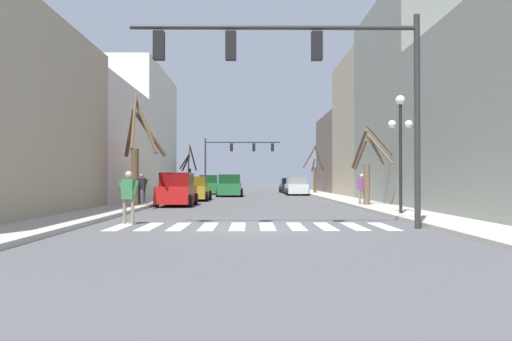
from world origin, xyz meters
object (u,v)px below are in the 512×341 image
at_px(car_parked_left_mid, 177,191).
at_px(car_parked_left_near, 289,186).
at_px(car_at_intersection, 209,185).
at_px(car_parked_left_far, 230,186).
at_px(pedestrian_on_left_sidewalk, 129,193).
at_px(car_driving_toward_lane, 193,189).
at_px(traffic_signal_far, 234,152).
at_px(car_parked_right_far, 296,187).
at_px(pedestrian_near_right_corner, 362,186).
at_px(street_tree_left_near, 368,166).
at_px(street_tree_left_mid, 314,172).
at_px(pedestrian_crossing_street, 142,186).
at_px(traffic_signal_near, 309,67).
at_px(street_tree_right_near, 137,155).
at_px(street_lamp_right_corner, 400,130).
at_px(street_tree_right_mid, 189,171).

height_order(car_parked_left_mid, car_parked_left_near, car_parked_left_mid).
height_order(car_at_intersection, car_parked_left_far, car_parked_left_far).
xyz_separation_m(car_at_intersection, pedestrian_on_left_sidewalk, (0.02, -31.14, 0.18)).
distance_m(car_driving_toward_lane, car_parked_left_near, 20.07).
relative_size(traffic_signal_far, car_parked_right_far, 1.67).
xyz_separation_m(traffic_signal_far, car_parked_right_far, (5.81, -8.21, -3.56)).
relative_size(car_at_intersection, pedestrian_near_right_corner, 2.69).
height_order(car_parked_right_far, car_parked_left_far, car_parked_left_far).
distance_m(pedestrian_near_right_corner, street_tree_left_near, 1.10).
bearing_deg(traffic_signal_far, car_at_intersection, -111.00).
bearing_deg(street_tree_left_mid, pedestrian_crossing_street, -119.09).
bearing_deg(traffic_signal_near, car_parked_left_far, 97.36).
xyz_separation_m(car_parked_left_near, street_tree_left_mid, (2.07, -4.27, 1.41)).
xyz_separation_m(pedestrian_crossing_street, street_tree_right_near, (0.14, -1.73, 1.57)).
bearing_deg(street_lamp_right_corner, street_tree_right_mid, 112.01).
height_order(car_parked_left_mid, street_tree_left_near, street_tree_left_near).
bearing_deg(car_driving_toward_lane, car_parked_left_near, -23.18).
relative_size(traffic_signal_near, pedestrian_near_right_corner, 5.46).
relative_size(car_parked_left_near, pedestrian_on_left_sidewalk, 2.67).
relative_size(car_parked_left_mid, street_tree_left_near, 1.02).
distance_m(car_parked_left_near, pedestrian_crossing_street, 27.42).
relative_size(car_parked_left_near, street_tree_right_near, 0.83).
relative_size(car_parked_right_far, pedestrian_crossing_street, 3.01).
bearing_deg(traffic_signal_near, street_tree_left_near, 68.21).
height_order(pedestrian_crossing_street, street_tree_left_near, street_tree_left_near).
height_order(traffic_signal_near, street_tree_left_near, traffic_signal_near).
xyz_separation_m(car_parked_left_mid, car_parked_right_far, (8.05, 17.84, -0.07)).
xyz_separation_m(street_tree_right_mid, street_tree_left_mid, (12.02, -0.06, -0.04)).
relative_size(car_driving_toward_lane, car_parked_left_near, 0.99).
bearing_deg(pedestrian_crossing_street, car_parked_left_mid, 24.94).
bearing_deg(pedestrian_near_right_corner, pedestrian_on_left_sidewalk, 22.97).
xyz_separation_m(car_driving_toward_lane, pedestrian_crossing_street, (-1.90, -7.16, 0.34)).
bearing_deg(traffic_signal_far, car_parked_right_far, -54.71).
distance_m(car_parked_left_mid, car_parked_left_far, 14.65).
bearing_deg(street_tree_left_near, pedestrian_on_left_sidewalk, -136.67).
bearing_deg(car_parked_left_far, car_at_intersection, -159.17).
bearing_deg(traffic_signal_near, street_tree_left_mid, 82.43).
bearing_deg(car_parked_left_far, car_parked_left_near, 151.43).
xyz_separation_m(traffic_signal_far, street_tree_right_mid, (-4.16, -5.18, -2.14)).
height_order(car_parked_left_mid, pedestrian_near_right_corner, car_parked_left_mid).
bearing_deg(traffic_signal_near, car_parked_left_near, 86.43).
distance_m(car_parked_left_near, pedestrian_on_left_sidewalk, 36.79).
xyz_separation_m(car_parked_left_mid, pedestrian_crossing_street, (-1.78, -0.53, 0.27)).
bearing_deg(street_tree_left_mid, street_tree_left_near, -90.20).
bearing_deg(street_lamp_right_corner, car_parked_left_mid, 140.78).
xyz_separation_m(traffic_signal_far, street_tree_left_near, (7.78, -27.48, -2.20)).
bearing_deg(street_tree_right_mid, street_tree_left_near, -61.84).
xyz_separation_m(street_lamp_right_corner, pedestrian_crossing_street, (-11.49, 7.40, -2.24)).
bearing_deg(car_parked_left_far, car_driving_toward_lane, -15.17).
xyz_separation_m(car_at_intersection, car_parked_left_mid, (-0.03, -20.30, -0.01)).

